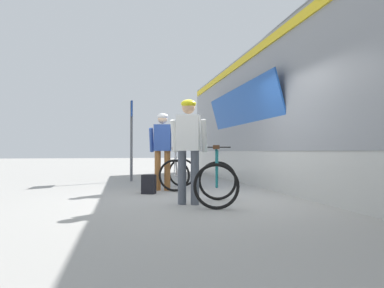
% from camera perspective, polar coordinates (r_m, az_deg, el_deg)
% --- Properties ---
extents(ground_plane, '(80.00, 80.00, 0.00)m').
position_cam_1_polar(ground_plane, '(6.37, 4.03, -9.25)').
color(ground_plane, '#A09E99').
extents(cyclist_near_in_blue, '(0.65, 0.40, 1.76)m').
position_cam_1_polar(cyclist_near_in_blue, '(7.84, -4.92, -0.02)').
color(cyclist_near_in_blue, '#935B2D').
rests_on(cyclist_near_in_blue, ground).
extents(cyclist_far_in_white, '(0.66, 0.47, 1.76)m').
position_cam_1_polar(cyclist_far_in_white, '(5.75, -0.59, 0.41)').
color(cyclist_far_in_white, '#4C515B').
rests_on(cyclist_far_in_white, ground).
extents(bicycle_near_silver, '(1.03, 1.25, 0.99)m').
position_cam_1_polar(bicycle_near_silver, '(8.11, -2.28, -4.68)').
color(bicycle_near_silver, black).
rests_on(bicycle_near_silver, ground).
extents(bicycle_far_teal, '(0.99, 1.23, 0.99)m').
position_cam_1_polar(bicycle_far_teal, '(5.78, 4.16, -6.07)').
color(bicycle_far_teal, black).
rests_on(bicycle_far_teal, ground).
extents(backpack_on_platform, '(0.33, 0.27, 0.40)m').
position_cam_1_polar(backpack_on_platform, '(7.27, -7.20, -6.66)').
color(backpack_on_platform, black).
rests_on(backpack_on_platform, ground).
extents(platform_sign_post, '(0.08, 0.70, 2.40)m').
position_cam_1_polar(platform_sign_post, '(10.42, -10.03, 2.82)').
color(platform_sign_post, '#595B60').
rests_on(platform_sign_post, ground).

